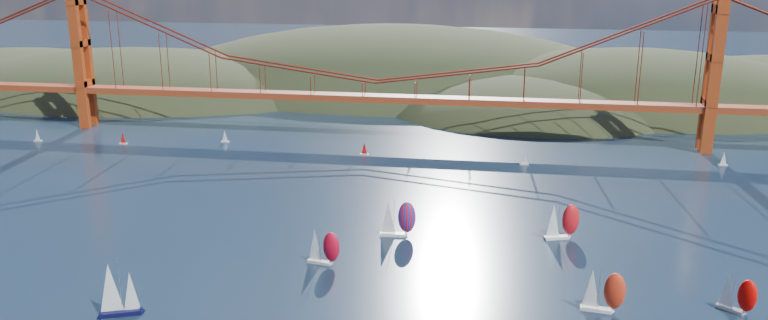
{
  "coord_description": "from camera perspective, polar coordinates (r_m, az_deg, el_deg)",
  "views": [
    {
      "loc": [
        47.79,
        -96.31,
        71.17
      ],
      "look_at": [
        17.44,
        90.0,
        17.22
      ],
      "focal_mm": 35.0,
      "sensor_mm": 36.0,
      "label": 1
    }
  ],
  "objects": [
    {
      "name": "racer_0",
      "position": [
        174.79,
        -4.69,
        -6.58
      ],
      "size": [
        8.18,
        4.22,
        9.19
      ],
      "rotation": [
        0.0,
        0.0,
        -0.19
      ],
      "color": "silver",
      "rests_on": "ground"
    },
    {
      "name": "racer_rwb",
      "position": [
        190.27,
        1.0,
        -4.42
      ],
      "size": [
        9.22,
        3.88,
        10.5
      ],
      "rotation": [
        0.0,
        0.0,
        0.07
      ],
      "color": "white",
      "rests_on": "ground"
    },
    {
      "name": "racer_1",
      "position": [
        158.71,
        16.31,
        -9.51
      ],
      "size": [
        8.78,
        4.12,
        9.91
      ],
      "rotation": [
        0.0,
        0.0,
        -0.13
      ],
      "color": "white",
      "rests_on": "ground"
    },
    {
      "name": "distant_boat_9",
      "position": [
        264.62,
        -1.51,
        0.88
      ],
      "size": [
        3.0,
        2.0,
        4.7
      ],
      "color": "silver",
      "rests_on": "ground"
    },
    {
      "name": "distant_boat_4",
      "position": [
        276.44,
        24.46,
        0.08
      ],
      "size": [
        3.0,
        2.0,
        4.7
      ],
      "color": "silver",
      "rests_on": "ground"
    },
    {
      "name": "distant_boat_8",
      "position": [
        256.91,
        10.66,
        0.14
      ],
      "size": [
        3.0,
        2.0,
        4.7
      ],
      "color": "silver",
      "rests_on": "ground"
    },
    {
      "name": "bridge",
      "position": [
        283.4,
        -0.91,
        8.05
      ],
      "size": [
        552.0,
        12.0,
        55.0
      ],
      "color": "maroon",
      "rests_on": "ground"
    },
    {
      "name": "distant_boat_1",
      "position": [
        312.55,
        -24.91,
        1.73
      ],
      "size": [
        3.0,
        2.0,
        4.7
      ],
      "color": "silver",
      "rests_on": "ground"
    },
    {
      "name": "racer_3",
      "position": [
        193.77,
        13.38,
        -4.52
      ],
      "size": [
        9.15,
        5.75,
        10.23
      ],
      "rotation": [
        0.0,
        0.0,
        0.33
      ],
      "color": "white",
      "rests_on": "ground"
    },
    {
      "name": "sloop_navy",
      "position": [
        159.87,
        -19.72,
        -9.31
      ],
      "size": [
        8.53,
        6.44,
        12.47
      ],
      "rotation": [
        0.0,
        0.0,
        0.39
      ],
      "color": "black",
      "rests_on": "ground"
    },
    {
      "name": "headlands",
      "position": [
        383.83,
        8.62,
        3.18
      ],
      "size": [
        725.0,
        225.0,
        96.0
      ],
      "color": "black",
      "rests_on": "ground"
    },
    {
      "name": "distant_boat_3",
      "position": [
        288.3,
        -12.03,
        1.79
      ],
      "size": [
        3.0,
        2.0,
        4.7
      ],
      "color": "silver",
      "rests_on": "ground"
    },
    {
      "name": "distant_boat_2",
      "position": [
        295.87,
        -19.28,
        1.6
      ],
      "size": [
        3.0,
        2.0,
        4.7
      ],
      "color": "silver",
      "rests_on": "ground"
    },
    {
      "name": "racer_2",
      "position": [
        168.3,
        25.28,
        -9.16
      ],
      "size": [
        7.51,
        6.51,
        8.74
      ],
      "rotation": [
        0.0,
        0.0,
        -0.63
      ],
      "color": "silver",
      "rests_on": "ground"
    }
  ]
}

